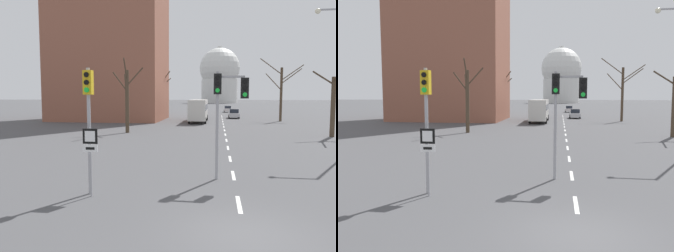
% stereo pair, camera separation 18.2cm
% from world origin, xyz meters
% --- Properties ---
extents(ground_plane, '(800.00, 800.00, 0.00)m').
position_xyz_m(ground_plane, '(0.00, 0.00, 0.00)').
color(ground_plane, '#4C4C4F').
extents(lane_stripe_0, '(0.16, 2.00, 0.01)m').
position_xyz_m(lane_stripe_0, '(0.00, 2.75, 0.00)').
color(lane_stripe_0, silver).
rests_on(lane_stripe_0, ground_plane).
extents(lane_stripe_1, '(0.16, 2.00, 0.01)m').
position_xyz_m(lane_stripe_1, '(0.00, 7.25, 0.00)').
color(lane_stripe_1, silver).
rests_on(lane_stripe_1, ground_plane).
extents(lane_stripe_2, '(0.16, 2.00, 0.01)m').
position_xyz_m(lane_stripe_2, '(0.00, 11.75, 0.00)').
color(lane_stripe_2, silver).
rests_on(lane_stripe_2, ground_plane).
extents(lane_stripe_3, '(0.16, 2.00, 0.01)m').
position_xyz_m(lane_stripe_3, '(0.00, 16.25, 0.00)').
color(lane_stripe_3, silver).
rests_on(lane_stripe_3, ground_plane).
extents(lane_stripe_4, '(0.16, 2.00, 0.01)m').
position_xyz_m(lane_stripe_4, '(0.00, 20.75, 0.00)').
color(lane_stripe_4, silver).
rests_on(lane_stripe_4, ground_plane).
extents(lane_stripe_5, '(0.16, 2.00, 0.01)m').
position_xyz_m(lane_stripe_5, '(0.00, 25.25, 0.00)').
color(lane_stripe_5, silver).
rests_on(lane_stripe_5, ground_plane).
extents(lane_stripe_6, '(0.16, 2.00, 0.01)m').
position_xyz_m(lane_stripe_6, '(0.00, 29.75, 0.00)').
color(lane_stripe_6, silver).
rests_on(lane_stripe_6, ground_plane).
extents(lane_stripe_7, '(0.16, 2.00, 0.01)m').
position_xyz_m(lane_stripe_7, '(0.00, 34.25, 0.00)').
color(lane_stripe_7, silver).
rests_on(lane_stripe_7, ground_plane).
extents(lane_stripe_8, '(0.16, 2.00, 0.01)m').
position_xyz_m(lane_stripe_8, '(0.00, 38.75, 0.00)').
color(lane_stripe_8, silver).
rests_on(lane_stripe_8, ground_plane).
extents(lane_stripe_9, '(0.16, 2.00, 0.01)m').
position_xyz_m(lane_stripe_9, '(0.00, 43.25, 0.00)').
color(lane_stripe_9, silver).
rests_on(lane_stripe_9, ground_plane).
extents(lane_stripe_10, '(0.16, 2.00, 0.01)m').
position_xyz_m(lane_stripe_10, '(0.00, 47.75, 0.00)').
color(lane_stripe_10, silver).
rests_on(lane_stripe_10, ground_plane).
extents(lane_stripe_11, '(0.16, 2.00, 0.01)m').
position_xyz_m(lane_stripe_11, '(0.00, 52.25, 0.00)').
color(lane_stripe_11, silver).
rests_on(lane_stripe_11, ground_plane).
extents(lane_stripe_12, '(0.16, 2.00, 0.01)m').
position_xyz_m(lane_stripe_12, '(0.00, 56.75, 0.00)').
color(lane_stripe_12, silver).
rests_on(lane_stripe_12, ground_plane).
extents(lane_stripe_13, '(0.16, 2.00, 0.01)m').
position_xyz_m(lane_stripe_13, '(0.00, 61.25, 0.00)').
color(lane_stripe_13, silver).
rests_on(lane_stripe_13, ground_plane).
extents(traffic_signal_near_left, '(0.36, 0.34, 5.10)m').
position_xyz_m(traffic_signal_near_left, '(-5.94, 3.21, 3.56)').
color(traffic_signal_near_left, '#9E9EA3').
rests_on(traffic_signal_near_left, ground_plane).
extents(traffic_signal_centre_tall, '(1.61, 0.34, 5.13)m').
position_xyz_m(traffic_signal_centre_tall, '(-0.41, 6.37, 3.88)').
color(traffic_signal_centre_tall, '#9E9EA3').
rests_on(traffic_signal_centre_tall, ground_plane).
extents(route_sign_post, '(0.60, 0.08, 2.76)m').
position_xyz_m(route_sign_post, '(-5.76, 2.85, 1.89)').
color(route_sign_post, '#9E9EA3').
rests_on(route_sign_post, ground_plane).
extents(sedan_near_left, '(1.94, 4.34, 1.71)m').
position_xyz_m(sedan_near_left, '(2.13, 52.03, 0.85)').
color(sedan_near_left, '#B7B7BC').
rests_on(sedan_near_left, ground_plane).
extents(sedan_near_right, '(1.93, 3.84, 1.63)m').
position_xyz_m(sedan_near_right, '(1.69, 75.77, 0.82)').
color(sedan_near_right, silver).
rests_on(sedan_near_right, ground_plane).
extents(sedan_mid_centre, '(1.83, 4.01, 1.52)m').
position_xyz_m(sedan_mid_centre, '(-4.26, 52.64, 0.79)').
color(sedan_mid_centre, black).
rests_on(sedan_mid_centre, ground_plane).
extents(city_bus, '(2.66, 10.80, 3.48)m').
position_xyz_m(city_bus, '(-3.79, 42.16, 2.05)').
color(city_bus, beige).
rests_on(city_bus, ground_plane).
extents(bare_tree_left_near, '(3.29, 3.65, 7.96)m').
position_xyz_m(bare_tree_left_near, '(-10.65, 25.52, 3.84)').
color(bare_tree_left_near, '#473828').
rests_on(bare_tree_left_near, ground_plane).
extents(bare_tree_right_near, '(7.15, 2.24, 10.15)m').
position_xyz_m(bare_tree_right_near, '(9.28, 45.79, 4.96)').
color(bare_tree_right_near, '#473828').
rests_on(bare_tree_right_near, ground_plane).
extents(bare_tree_left_far, '(4.60, 2.44, 8.70)m').
position_xyz_m(bare_tree_left_far, '(-11.25, 48.76, 4.60)').
color(bare_tree_left_far, '#473828').
rests_on(bare_tree_left_far, ground_plane).
extents(bare_tree_right_far, '(4.09, 3.96, 7.09)m').
position_xyz_m(bare_tree_right_far, '(10.43, 24.94, 3.48)').
color(bare_tree_right_far, '#473828').
rests_on(bare_tree_right_far, ground_plane).
extents(capitol_dome, '(24.82, 24.82, 35.06)m').
position_xyz_m(capitol_dome, '(0.00, 199.31, 17.08)').
color(capitol_dome, silver).
rests_on(capitol_dome, ground_plane).
extents(apartment_block_left, '(18.00, 14.00, 27.86)m').
position_xyz_m(apartment_block_left, '(-19.01, 45.28, 13.93)').
color(apartment_block_left, '#935642').
rests_on(apartment_block_left, ground_plane).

